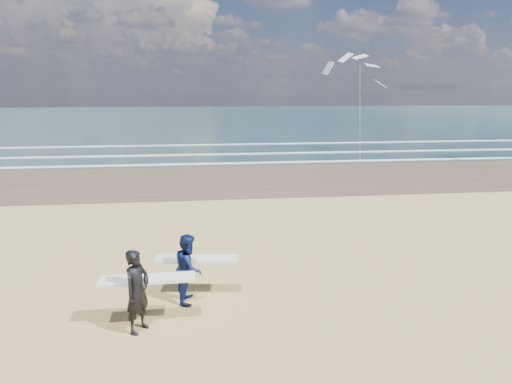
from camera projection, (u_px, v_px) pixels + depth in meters
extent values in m
cube|color=#4B3A28|center=(489.00, 171.00, 30.50)|extent=(220.00, 12.00, 0.01)
cube|color=#1C363D|center=(306.00, 118.00, 82.73)|extent=(220.00, 100.00, 0.02)
cube|color=white|center=(450.00, 159.00, 35.14)|extent=(220.00, 0.50, 0.05)
cube|color=white|center=(422.00, 151.00, 39.68)|extent=(220.00, 0.50, 0.05)
cube|color=white|center=(391.00, 142.00, 45.97)|extent=(220.00, 0.50, 0.05)
imported|color=black|center=(137.00, 291.00, 10.26)|extent=(0.77, 0.85, 1.95)
cube|color=white|center=(148.00, 279.00, 10.59)|extent=(2.21, 0.58, 0.07)
imported|color=#0D194A|center=(189.00, 268.00, 11.76)|extent=(0.75, 0.93, 1.81)
cube|color=white|center=(197.00, 259.00, 12.10)|extent=(2.25, 0.79, 0.07)
cube|color=slate|center=(360.00, 158.00, 35.40)|extent=(0.12, 0.12, 0.10)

